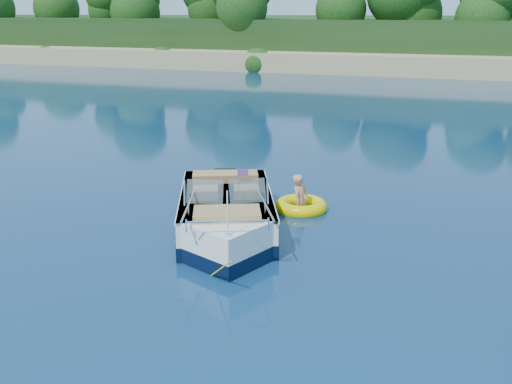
% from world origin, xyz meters
% --- Properties ---
extents(ground, '(160.00, 160.00, 0.00)m').
position_xyz_m(ground, '(0.00, 0.00, 0.00)').
color(ground, '#091A3F').
rests_on(ground, ground).
extents(shoreline, '(170.00, 59.00, 6.00)m').
position_xyz_m(shoreline, '(0.00, 63.77, 0.98)').
color(shoreline, tan).
rests_on(shoreline, ground).
extents(treeline, '(150.00, 7.12, 8.19)m').
position_xyz_m(treeline, '(0.04, 41.01, 5.55)').
color(treeline, black).
rests_on(treeline, ground).
extents(motorboat, '(3.34, 5.31, 1.88)m').
position_xyz_m(motorboat, '(-3.18, 1.17, 0.36)').
color(motorboat, white).
rests_on(motorboat, ground).
extents(tow_tube, '(1.58, 1.58, 0.34)m').
position_xyz_m(tow_tube, '(-2.03, 3.23, 0.09)').
color(tow_tube, '#FADE00').
rests_on(tow_tube, ground).
extents(boy, '(0.51, 0.82, 1.50)m').
position_xyz_m(boy, '(-2.02, 3.17, 0.00)').
color(boy, tan).
rests_on(boy, ground).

